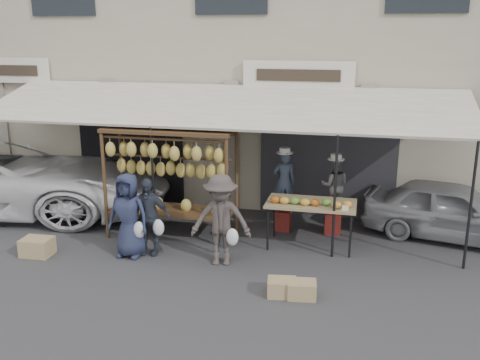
% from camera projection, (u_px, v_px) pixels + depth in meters
% --- Properties ---
extents(ground_plane, '(90.00, 90.00, 0.00)m').
position_uv_depth(ground_plane, '(184.00, 269.00, 9.42)').
color(ground_plane, '#2D2D30').
extents(shophouse, '(24.00, 6.15, 7.30)m').
position_uv_depth(shophouse, '(258.00, 47.00, 14.55)').
color(shophouse, tan).
rests_on(shophouse, ground_plane).
extents(awning, '(10.00, 2.35, 2.92)m').
position_uv_depth(awning, '(218.00, 107.00, 10.87)').
color(awning, silver).
rests_on(awning, ground_plane).
extents(banana_rack, '(2.60, 0.90, 2.24)m').
position_uv_depth(banana_rack, '(169.00, 162.00, 10.52)').
color(banana_rack, '#311E11').
rests_on(banana_rack, ground_plane).
extents(produce_table, '(1.70, 0.90, 1.04)m').
position_uv_depth(produce_table, '(311.00, 204.00, 10.15)').
color(produce_table, tan).
rests_on(produce_table, ground_plane).
extents(vendor_left, '(0.54, 0.43, 1.28)m').
position_uv_depth(vendor_left, '(284.00, 182.00, 11.03)').
color(vendor_left, '#344053').
rests_on(vendor_left, stool_left).
extents(vendor_right, '(0.59, 0.48, 1.16)m').
position_uv_depth(vendor_right, '(335.00, 185.00, 10.86)').
color(vendor_right, '#626060').
rests_on(vendor_right, stool_right).
extents(customer_left, '(0.80, 0.54, 1.59)m').
position_uv_depth(customer_left, '(128.00, 215.00, 9.79)').
color(customer_left, '#232943').
rests_on(customer_left, ground_plane).
extents(customer_mid, '(0.88, 0.42, 1.46)m').
position_uv_depth(customer_mid, '(148.00, 216.00, 9.92)').
color(customer_mid, '#2E3441').
rests_on(customer_mid, ground_plane).
extents(customer_right, '(1.15, 0.77, 1.66)m').
position_uv_depth(customer_right, '(221.00, 220.00, 9.44)').
color(customer_right, '#443B39').
rests_on(customer_right, ground_plane).
extents(stool_left, '(0.34, 0.34, 0.42)m').
position_uv_depth(stool_left, '(283.00, 220.00, 11.25)').
color(stool_left, maroon).
rests_on(stool_left, ground_plane).
extents(stool_right, '(0.33, 0.33, 0.45)m').
position_uv_depth(stool_right, '(333.00, 223.00, 11.07)').
color(stool_right, maroon).
rests_on(stool_right, ground_plane).
extents(crate_near_a, '(0.49, 0.40, 0.27)m').
position_uv_depth(crate_near_a, '(282.00, 287.00, 8.45)').
color(crate_near_a, tan).
rests_on(crate_near_a, ground_plane).
extents(crate_near_b, '(0.48, 0.39, 0.27)m').
position_uv_depth(crate_near_b, '(302.00, 290.00, 8.38)').
color(crate_near_b, tan).
rests_on(crate_near_b, ground_plane).
extents(crate_far, '(0.57, 0.44, 0.33)m').
position_uv_depth(crate_far, '(37.00, 247.00, 9.98)').
color(crate_far, tan).
rests_on(crate_far, ground_plane).
extents(sedan, '(3.69, 2.11, 1.18)m').
position_uv_depth(sedan, '(452.00, 211.00, 10.68)').
color(sedan, gray).
rests_on(sedan, ground_plane).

